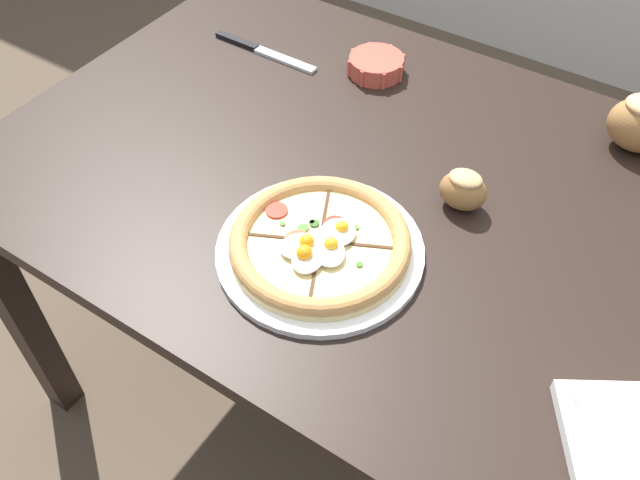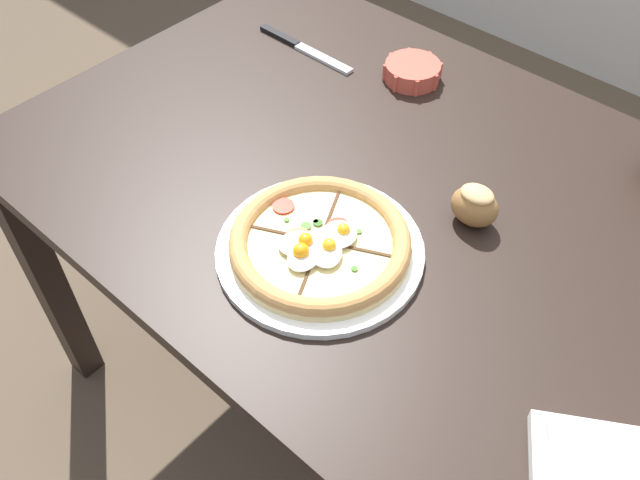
% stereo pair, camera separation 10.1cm
% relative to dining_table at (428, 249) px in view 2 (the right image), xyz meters
% --- Properties ---
extents(ground_plane, '(12.00, 12.00, 0.00)m').
position_rel_dining_table_xyz_m(ground_plane, '(0.00, 0.00, -0.65)').
color(ground_plane, brown).
extents(dining_table, '(1.50, 0.89, 0.74)m').
position_rel_dining_table_xyz_m(dining_table, '(0.00, 0.00, 0.00)').
color(dining_table, black).
rests_on(dining_table, ground_plane).
extents(pizza, '(0.32, 0.32, 0.05)m').
position_rel_dining_table_xyz_m(pizza, '(-0.08, -0.19, 0.11)').
color(pizza, white).
rests_on(pizza, dining_table).
extents(ramekin_bowl, '(0.12, 0.12, 0.04)m').
position_rel_dining_table_xyz_m(ramekin_bowl, '(-0.25, 0.27, 0.11)').
color(ramekin_bowl, '#C64C3D').
rests_on(ramekin_bowl, dining_table).
extents(bread_piece_mid, '(0.08, 0.06, 0.07)m').
position_rel_dining_table_xyz_m(bread_piece_mid, '(0.05, 0.02, 0.13)').
color(bread_piece_mid, olive).
rests_on(bread_piece_mid, dining_table).
extents(knife_spare, '(0.25, 0.02, 0.01)m').
position_rel_dining_table_xyz_m(knife_spare, '(-0.48, 0.20, 0.09)').
color(knife_spare, silver).
rests_on(knife_spare, dining_table).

